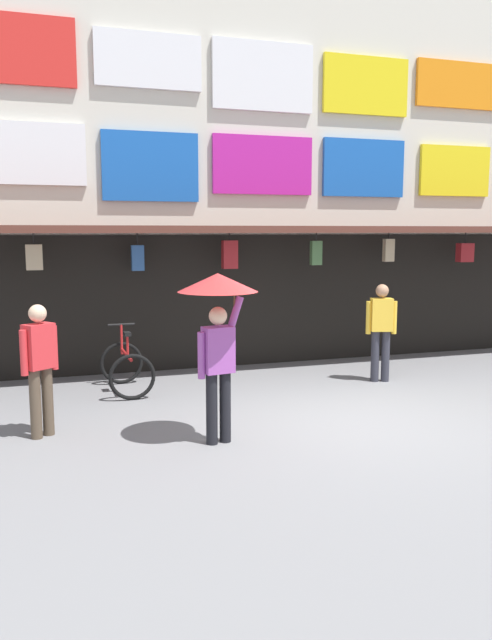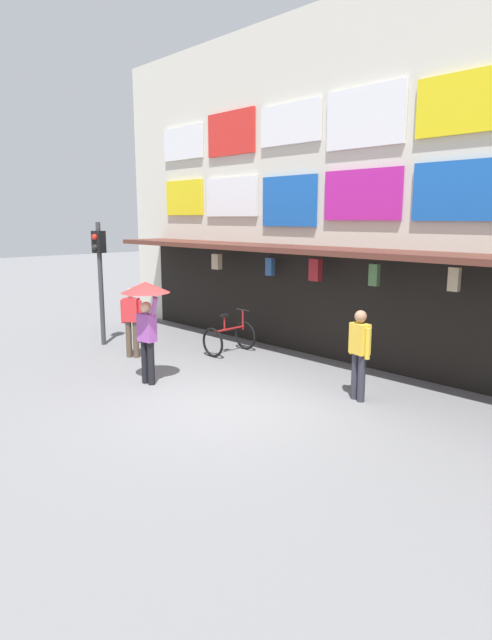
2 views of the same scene
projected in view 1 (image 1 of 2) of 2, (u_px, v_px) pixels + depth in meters
The scene contains 6 objects.
ground_plane at pixel (358, 421), 8.63m from camera, with size 80.00×80.00×0.00m, color slate.
shopfront at pixel (253, 159), 12.38m from camera, with size 18.00×2.60×8.00m.
bicycle_parked at pixel (126, 368), 10.18m from camera, with size 0.75×1.18×1.05m.
pedestrian_in_yellow at pixel (381, 327), 10.79m from camera, with size 0.51×0.31×1.68m.
pedestrian_with_umbrella at pixel (218, 310), 7.53m from camera, with size 0.96×0.96×2.08m.
pedestrian_in_blue at pixel (40, 363), 7.86m from camera, with size 0.45×0.39×1.68m.
Camera 1 is at (-4.00, -7.49, 2.58)m, focal length 35.52 mm.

